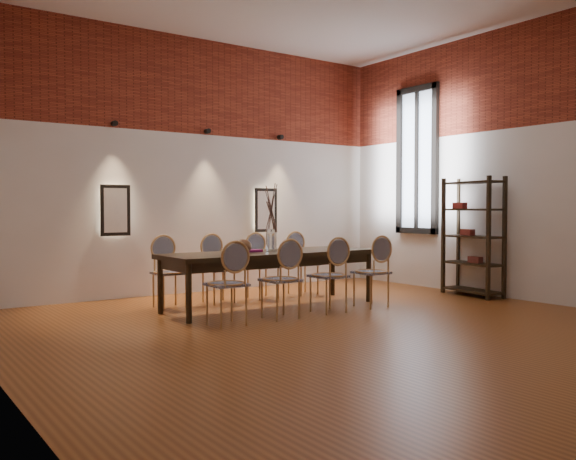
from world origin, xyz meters
TOP-DOWN VIEW (x-y plane):
  - floor at (0.00, 0.00)m, footprint 7.00×7.00m
  - wall_back at (0.00, 3.55)m, footprint 7.00×0.10m
  - wall_right at (3.55, 0.00)m, footprint 0.10×7.00m
  - brick_band_back at (0.00, 3.48)m, footprint 7.00×0.02m
  - brick_band_right at (3.48, 0.00)m, footprint 0.02×7.00m
  - niche_left at (-1.30, 3.45)m, footprint 0.36×0.06m
  - niche_right at (1.30, 3.45)m, footprint 0.36×0.06m
  - spot_fixture_left at (-1.30, 3.42)m, footprint 0.08×0.10m
  - spot_fixture_mid at (0.20, 3.42)m, footprint 0.08×0.10m
  - spot_fixture_right at (1.60, 3.42)m, footprint 0.08×0.10m
  - window_glass at (3.46, 2.00)m, footprint 0.02×0.78m
  - window_frame at (3.44, 2.00)m, footprint 0.08×0.90m
  - window_mullion at (3.44, 2.00)m, footprint 0.06×0.06m
  - dining_table at (0.17, 1.57)m, footprint 2.99×0.98m
  - chair_near_a at (-0.95, 0.80)m, footprint 0.44×0.44m
  - chair_near_b at (-0.20, 0.81)m, footprint 0.44×0.44m
  - chair_near_c at (0.54, 0.81)m, footprint 0.44×0.44m
  - chair_near_d at (1.29, 0.82)m, footprint 0.44×0.44m
  - chair_far_a at (-0.96, 2.32)m, footprint 0.44×0.44m
  - chair_far_b at (-0.21, 2.32)m, footprint 0.44×0.44m
  - chair_far_c at (0.53, 2.33)m, footprint 0.44×0.44m
  - chair_far_d at (1.28, 2.33)m, footprint 0.44×0.44m
  - vase at (0.17, 1.57)m, footprint 0.14×0.14m
  - dried_branches at (0.17, 1.57)m, footprint 0.50×0.50m
  - bowl at (-0.30, 1.51)m, footprint 0.24×0.24m
  - book at (-0.09, 1.66)m, footprint 0.26×0.18m
  - shelving_rack at (3.28, 0.71)m, footprint 0.51×1.04m

SIDE VIEW (x-z plane):
  - floor at x=0.00m, z-range -0.02..0.00m
  - dining_table at x=0.17m, z-range 0.00..0.75m
  - chair_near_a at x=-0.95m, z-range 0.00..0.94m
  - chair_near_b at x=-0.20m, z-range 0.00..0.94m
  - chair_near_c at x=0.54m, z-range 0.00..0.94m
  - chair_near_d at x=1.29m, z-range 0.00..0.94m
  - chair_far_a at x=-0.96m, z-range 0.00..0.94m
  - chair_far_b at x=-0.21m, z-range 0.00..0.94m
  - chair_far_c at x=0.53m, z-range 0.00..0.94m
  - chair_far_d at x=1.28m, z-range 0.00..0.94m
  - book at x=-0.09m, z-range 0.75..0.78m
  - bowl at x=-0.30m, z-range 0.75..0.93m
  - vase at x=0.17m, z-range 0.75..1.05m
  - shelving_rack at x=3.28m, z-range 0.00..1.80m
  - niche_left at x=-1.30m, z-range 0.97..1.63m
  - niche_right at x=1.30m, z-range 0.97..1.63m
  - dried_branches at x=0.17m, z-range 1.00..1.70m
  - wall_back at x=0.00m, z-range 0.00..4.00m
  - wall_right at x=3.55m, z-range 0.00..4.00m
  - window_glass at x=3.46m, z-range 0.96..3.34m
  - window_frame at x=3.44m, z-range 0.90..3.40m
  - window_mullion at x=3.44m, z-range 0.95..3.35m
  - spot_fixture_left at x=-1.30m, z-range 2.51..2.59m
  - spot_fixture_mid at x=0.20m, z-range 2.51..2.59m
  - spot_fixture_right at x=1.60m, z-range 2.51..2.59m
  - brick_band_back at x=0.00m, z-range 2.50..4.00m
  - brick_band_right at x=3.48m, z-range 2.50..4.00m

